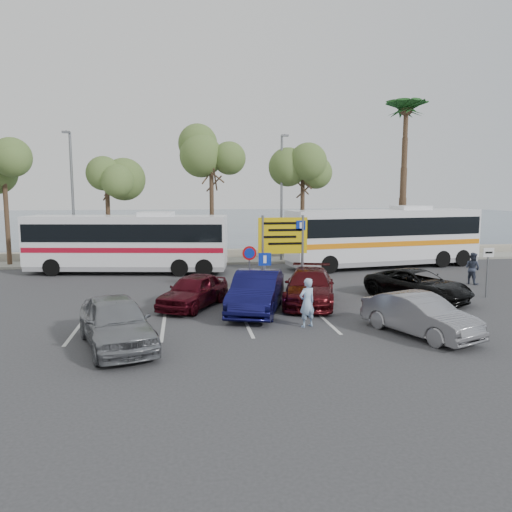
{
  "coord_description": "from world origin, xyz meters",
  "views": [
    {
      "loc": [
        -3.35,
        -18.35,
        4.69
      ],
      "look_at": [
        -0.23,
        3.0,
        1.84
      ],
      "focal_mm": 35.0,
      "sensor_mm": 36.0,
      "label": 1
    }
  ],
  "objects": [
    {
      "name": "tree_left",
      "position": [
        -8.0,
        14.0,
        6.0
      ],
      "size": [
        3.2,
        3.2,
        7.2
      ],
      "color": "#382619",
      "rests_on": "kerb_strip"
    },
    {
      "name": "car_silver_a",
      "position": [
        -5.4,
        -3.32,
        0.77
      ],
      "size": [
        3.1,
        4.87,
        1.55
      ],
      "primitive_type": "imported",
      "rotation": [
        0.0,
        0.0,
        0.3
      ],
      "color": "gray",
      "rests_on": "ground"
    },
    {
      "name": "palm_tree",
      "position": [
        11.5,
        14.0,
        9.87
      ],
      "size": [
        4.8,
        4.8,
        11.2
      ],
      "color": "#382619",
      "rests_on": "kerb_strip"
    },
    {
      "name": "lane_markings",
      "position": [
        -1.14,
        -1.0,
        0.0
      ],
      "size": [
        12.02,
        4.2,
        0.01
      ],
      "primitive_type": null,
      "color": "silver",
      "rests_on": "ground"
    },
    {
      "name": "sign_taxi",
      "position": [
        9.8,
        1.49,
        1.42
      ],
      "size": [
        0.5,
        0.07,
        2.2
      ],
      "color": "slate",
      "rests_on": "ground"
    },
    {
      "name": "suv_black",
      "position": [
        6.6,
        1.5,
        0.65
      ],
      "size": [
        4.06,
        5.13,
        1.3
      ],
      "primitive_type": "imported",
      "rotation": [
        0.0,
        0.0,
        0.48
      ],
      "color": "black",
      "rests_on": "ground"
    },
    {
      "name": "car_silver_b",
      "position": [
        4.2,
        -3.5,
        0.67
      ],
      "size": [
        2.89,
        4.3,
        1.34
      ],
      "primitive_type": "imported",
      "rotation": [
        0.0,
        0.0,
        0.4
      ],
      "color": "gray",
      "rests_on": "ground"
    },
    {
      "name": "seawall",
      "position": [
        0.0,
        16.0,
        0.3
      ],
      "size": [
        48.0,
        0.8,
        0.6
      ],
      "primitive_type": "cube",
      "color": "gray",
      "rests_on": "ground"
    },
    {
      "name": "ground",
      "position": [
        0.0,
        0.0,
        0.0
      ],
      "size": [
        120.0,
        120.0,
        0.0
      ],
      "primitive_type": "plane",
      "color": "#313133",
      "rests_on": "ground"
    },
    {
      "name": "tree_far_left",
      "position": [
        -14.0,
        14.0,
        6.33
      ],
      "size": [
        3.2,
        3.2,
        7.6
      ],
      "color": "#382619",
      "rests_on": "kerb_strip"
    },
    {
      "name": "sign_parking",
      "position": [
        -0.2,
        0.79,
        1.47
      ],
      "size": [
        0.5,
        0.07,
        2.25
      ],
      "color": "slate",
      "rests_on": "ground"
    },
    {
      "name": "coach_bus_left",
      "position": [
        -6.5,
        10.5,
        1.62
      ],
      "size": [
        11.41,
        4.11,
        3.48
      ],
      "color": "white",
      "rests_on": "ground"
    },
    {
      "name": "car_red",
      "position": [
        -3.0,
        1.5,
        0.67
      ],
      "size": [
        3.33,
        4.22,
        1.35
      ],
      "primitive_type": "imported",
      "rotation": [
        0.0,
        0.0,
        -0.52
      ],
      "color": "#3F0911",
      "rests_on": "ground"
    },
    {
      "name": "sea",
      "position": [
        0.0,
        60.0,
        0.01
      ],
      "size": [
        140.0,
        140.0,
        0.0
      ],
      "primitive_type": "plane",
      "color": "#39485C",
      "rests_on": "ground"
    },
    {
      "name": "direction_sign",
      "position": [
        1.0,
        3.2,
        2.43
      ],
      "size": [
        2.2,
        0.12,
        3.6
      ],
      "color": "slate",
      "rests_on": "ground"
    },
    {
      "name": "pedestrian_near",
      "position": [
        0.82,
        -2.0,
        0.85
      ],
      "size": [
        0.73,
        0.62,
        1.71
      ],
      "primitive_type": "imported",
      "rotation": [
        0.0,
        0.0,
        3.54
      ],
      "color": "#96B5DA",
      "rests_on": "ground"
    },
    {
      "name": "street_lamp_left",
      "position": [
        -10.0,
        13.52,
        4.6
      ],
      "size": [
        0.45,
        1.15,
        8.01
      ],
      "color": "slate",
      "rests_on": "kerb_strip"
    },
    {
      "name": "street_lamp_right",
      "position": [
        3.0,
        13.52,
        4.6
      ],
      "size": [
        0.45,
        1.15,
        8.01
      ],
      "color": "slate",
      "rests_on": "kerb_strip"
    },
    {
      "name": "pedestrian_far",
      "position": [
        11.0,
        4.54,
        0.8
      ],
      "size": [
        0.86,
        0.95,
        1.6
      ],
      "primitive_type": "imported",
      "rotation": [
        0.0,
        0.0,
        1.96
      ],
      "color": "#32384B",
      "rests_on": "ground"
    },
    {
      "name": "car_maroon",
      "position": [
        1.8,
        1.5,
        0.71
      ],
      "size": [
        3.29,
        5.26,
        1.42
      ],
      "primitive_type": "imported",
      "rotation": [
        0.0,
        0.0,
        -0.29
      ],
      "color": "#450B0F",
      "rests_on": "ground"
    },
    {
      "name": "kerb_strip",
      "position": [
        0.0,
        14.0,
        0.07
      ],
      "size": [
        44.0,
        2.4,
        0.15
      ],
      "primitive_type": "cube",
      "color": "gray",
      "rests_on": "ground"
    },
    {
      "name": "coach_bus_right",
      "position": [
        8.78,
        10.5,
        1.74
      ],
      "size": [
        12.29,
        4.41,
        3.75
      ],
      "color": "white",
      "rests_on": "ground"
    },
    {
      "name": "sign_no_stop",
      "position": [
        -0.6,
        2.38,
        1.58
      ],
      "size": [
        0.6,
        0.08,
        2.35
      ],
      "color": "slate",
      "rests_on": "ground"
    },
    {
      "name": "tree_mid",
      "position": [
        -1.5,
        14.0,
        6.65
      ],
      "size": [
        3.2,
        3.2,
        8.0
      ],
      "color": "#382619",
      "rests_on": "kerb_strip"
    },
    {
      "name": "tree_right",
      "position": [
        4.5,
        14.0,
        6.17
      ],
      "size": [
        3.2,
        3.2,
        7.4
      ],
      "color": "#382619",
      "rests_on": "kerb_strip"
    },
    {
      "name": "car_blue",
      "position": [
        -0.6,
        0.36,
        0.79
      ],
      "size": [
        2.99,
        5.07,
        1.58
      ],
      "primitive_type": "imported",
      "rotation": [
        0.0,
        0.0,
        -0.3
      ],
      "color": "#0D0D40",
      "rests_on": "ground"
    }
  ]
}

